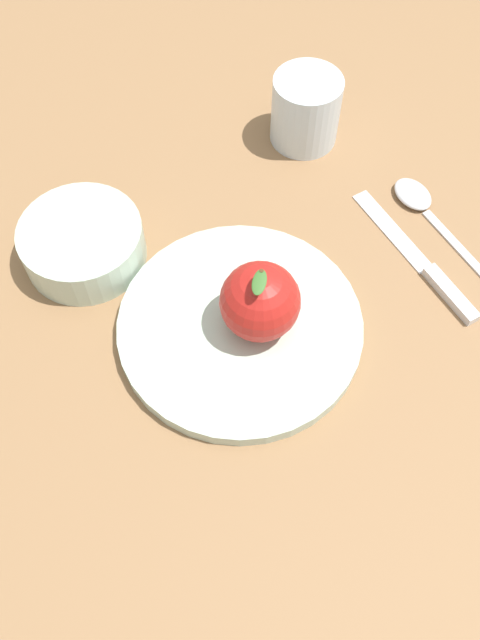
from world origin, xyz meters
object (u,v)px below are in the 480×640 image
(dinner_plate, at_px, (240,326))
(apple, at_px, (260,302))
(knife, at_px, (424,265))
(spoon, at_px, (423,206))
(side_bowl, at_px, (82,241))
(cup, at_px, (306,107))

(dinner_plate, relative_size, apple, 2.71)
(knife, height_order, spoon, spoon)
(dinner_plate, xyz_separation_m, knife, (-0.11, 0.17, -0.01))
(dinner_plate, bearing_deg, side_bowl, -108.07)
(apple, xyz_separation_m, cup, (-0.26, 0.00, -0.01))
(apple, bearing_deg, knife, 124.95)
(apple, xyz_separation_m, side_bowl, (-0.05, -0.19, -0.03))
(dinner_plate, xyz_separation_m, spoon, (-0.19, 0.16, -0.00))
(dinner_plate, relative_size, knife, 1.52)
(side_bowl, distance_m, knife, 0.34)
(apple, distance_m, side_bowl, 0.20)
(dinner_plate, height_order, side_bowl, side_bowl)
(cup, relative_size, spoon, 0.56)
(apple, bearing_deg, spoon, 141.52)
(knife, bearing_deg, cup, -137.18)
(dinner_plate, xyz_separation_m, cup, (-0.27, 0.02, 0.03))
(cup, bearing_deg, apple, -0.74)
(dinner_plate, xyz_separation_m, apple, (-0.00, 0.02, 0.04))
(side_bowl, relative_size, knife, 0.80)
(dinner_plate, bearing_deg, knife, 122.92)
(cup, bearing_deg, side_bowl, -42.13)
(cup, bearing_deg, knife, 42.82)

